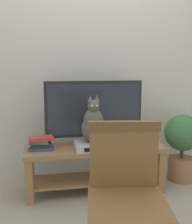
{
  "coord_description": "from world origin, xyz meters",
  "views": [
    {
      "loc": [
        -0.49,
        -2.07,
        1.26
      ],
      "look_at": [
        -0.0,
        0.46,
        0.82
      ],
      "focal_mm": 43.89,
      "sensor_mm": 36.0,
      "label": 1
    }
  ],
  "objects_px": {
    "media_box": "(93,145)",
    "cat": "(93,125)",
    "tv_stand": "(95,160)",
    "wooden_chair": "(126,188)",
    "tv": "(93,111)",
    "potted_plant": "(182,142)",
    "book_stack": "(41,143)"
  },
  "relations": [
    {
      "from": "media_box",
      "to": "cat",
      "type": "xyz_separation_m",
      "value": [
        0.0,
        -0.01,
        0.21
      ]
    },
    {
      "from": "media_box",
      "to": "tv_stand",
      "type": "bearing_deg",
      "value": 65.04
    },
    {
      "from": "tv_stand",
      "to": "media_box",
      "type": "bearing_deg",
      "value": -114.96
    },
    {
      "from": "media_box",
      "to": "wooden_chair",
      "type": "height_order",
      "value": "wooden_chair"
    },
    {
      "from": "tv_stand",
      "to": "media_box",
      "type": "height_order",
      "value": "media_box"
    },
    {
      "from": "tv",
      "to": "cat",
      "type": "distance_m",
      "value": 0.21
    },
    {
      "from": "media_box",
      "to": "wooden_chair",
      "type": "relative_size",
      "value": 0.37
    },
    {
      "from": "tv_stand",
      "to": "wooden_chair",
      "type": "xyz_separation_m",
      "value": [
        -0.03,
        -1.13,
        0.23
      ]
    },
    {
      "from": "cat",
      "to": "potted_plant",
      "type": "distance_m",
      "value": 1.08
    },
    {
      "from": "cat",
      "to": "wooden_chair",
      "type": "bearing_deg",
      "value": -89.66
    },
    {
      "from": "cat",
      "to": "wooden_chair",
      "type": "relative_size",
      "value": 0.5
    },
    {
      "from": "tv_stand",
      "to": "book_stack",
      "type": "relative_size",
      "value": 5.78
    },
    {
      "from": "tv",
      "to": "media_box",
      "type": "distance_m",
      "value": 0.35
    },
    {
      "from": "tv_stand",
      "to": "tv",
      "type": "bearing_deg",
      "value": 89.98
    },
    {
      "from": "potted_plant",
      "to": "cat",
      "type": "bearing_deg",
      "value": -169.97
    },
    {
      "from": "media_box",
      "to": "book_stack",
      "type": "xyz_separation_m",
      "value": [
        -0.49,
        0.07,
        0.03
      ]
    },
    {
      "from": "media_box",
      "to": "cat",
      "type": "bearing_deg",
      "value": -85.35
    },
    {
      "from": "book_stack",
      "to": "potted_plant",
      "type": "bearing_deg",
      "value": 3.8
    },
    {
      "from": "tv",
      "to": "media_box",
      "type": "height_order",
      "value": "tv"
    },
    {
      "from": "cat",
      "to": "wooden_chair",
      "type": "xyz_separation_m",
      "value": [
        0.01,
        -1.04,
        -0.16
      ]
    },
    {
      "from": "cat",
      "to": "wooden_chair",
      "type": "height_order",
      "value": "cat"
    },
    {
      "from": "wooden_chair",
      "to": "book_stack",
      "type": "relative_size",
      "value": 3.87
    },
    {
      "from": "wooden_chair",
      "to": "cat",
      "type": "bearing_deg",
      "value": 90.34
    },
    {
      "from": "book_stack",
      "to": "tv",
      "type": "bearing_deg",
      "value": 10.88
    },
    {
      "from": "tv_stand",
      "to": "wooden_chair",
      "type": "distance_m",
      "value": 1.16
    },
    {
      "from": "cat",
      "to": "potted_plant",
      "type": "xyz_separation_m",
      "value": [
        1.03,
        0.18,
        -0.27
      ]
    },
    {
      "from": "cat",
      "to": "wooden_chair",
      "type": "distance_m",
      "value": 1.05
    },
    {
      "from": "media_box",
      "to": "wooden_chair",
      "type": "xyz_separation_m",
      "value": [
        0.01,
        -1.05,
        0.05
      ]
    },
    {
      "from": "media_box",
      "to": "book_stack",
      "type": "height_order",
      "value": "book_stack"
    },
    {
      "from": "media_box",
      "to": "cat",
      "type": "relative_size",
      "value": 0.76
    },
    {
      "from": "book_stack",
      "to": "wooden_chair",
      "type": "bearing_deg",
      "value": -66.0
    },
    {
      "from": "tv",
      "to": "potted_plant",
      "type": "xyz_separation_m",
      "value": [
        0.99,
        -0.0,
        -0.37
      ]
    }
  ]
}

